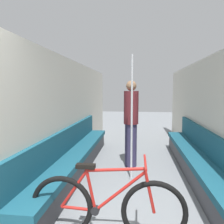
{
  "coord_description": "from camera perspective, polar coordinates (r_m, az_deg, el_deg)",
  "views": [
    {
      "loc": [
        0.05,
        -1.11,
        1.58
      ],
      "look_at": [
        -0.25,
        1.45,
        1.33
      ],
      "focal_mm": 35.0,
      "sensor_mm": 36.0,
      "label": 1
    }
  ],
  "objects": [
    {
      "name": "bench_seat_row_right",
      "position": [
        4.3,
        21.63,
        -12.25
      ],
      "size": [
        0.44,
        4.32,
        0.86
      ],
      "color": "#3D3D42",
      "rests_on": "ground"
    },
    {
      "name": "bicycle",
      "position": [
        2.49,
        -1.44,
        -23.72
      ],
      "size": [
        1.66,
        0.46,
        0.88
      ],
      "rotation": [
        0.0,
        0.0,
        0.04
      ],
      "color": "black",
      "rests_on": "ground"
    },
    {
      "name": "wall_left",
      "position": [
        4.22,
        -13.0,
        -0.93
      ],
      "size": [
        0.1,
        8.87,
        2.21
      ],
      "primitive_type": "cube",
      "color": "beige",
      "rests_on": "ground"
    },
    {
      "name": "passenger_standing",
      "position": [
        4.52,
        4.98,
        -2.72
      ],
      "size": [
        0.3,
        0.3,
        1.78
      ],
      "rotation": [
        0.0,
        0.0,
        -0.07
      ],
      "color": "#332D4C",
      "rests_on": "ground"
    },
    {
      "name": "grab_pole_near",
      "position": [
        3.84,
        5.17,
        -2.03
      ],
      "size": [
        0.08,
        0.08,
        2.19
      ],
      "color": "gray",
      "rests_on": "ground"
    },
    {
      "name": "bench_seat_row_left",
      "position": [
        4.33,
        -9.62,
        -11.8
      ],
      "size": [
        0.44,
        4.32,
        0.86
      ],
      "color": "#3D3D42",
      "rests_on": "ground"
    },
    {
      "name": "wall_right",
      "position": [
        4.19,
        25.29,
        -1.39
      ],
      "size": [
        0.1,
        8.87,
        2.21
      ],
      "primitive_type": "cube",
      "color": "beige",
      "rests_on": "ground"
    }
  ]
}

